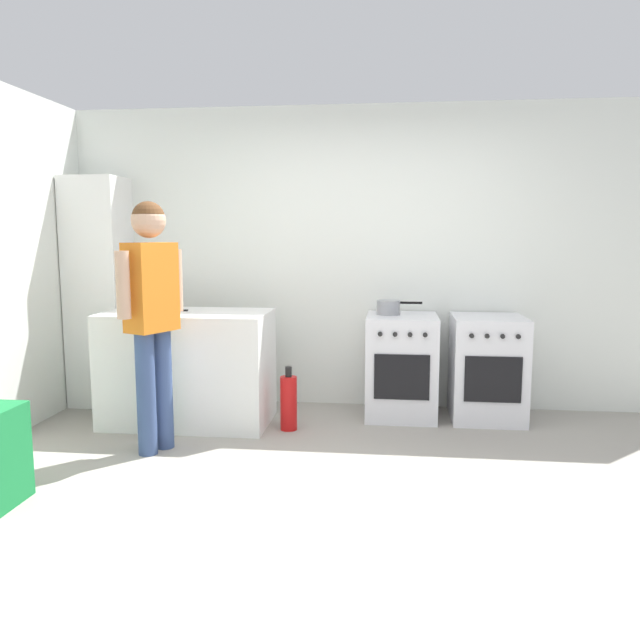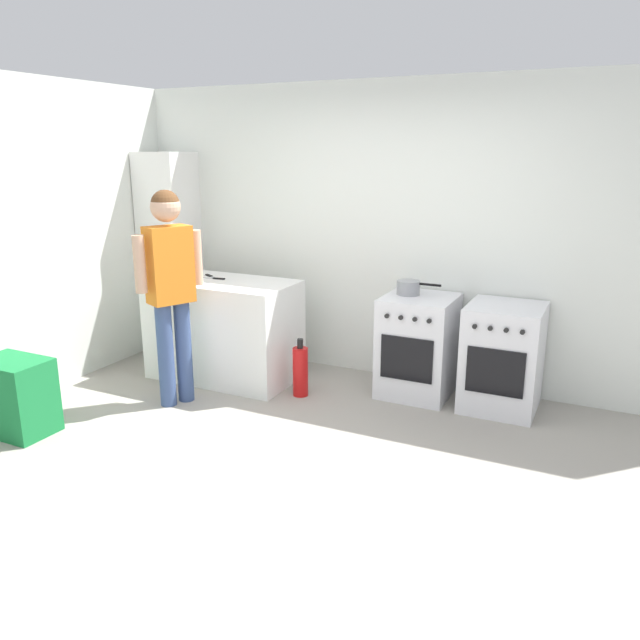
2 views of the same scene
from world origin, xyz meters
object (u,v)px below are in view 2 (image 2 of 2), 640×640
(pot, at_px, (409,288))
(recycling_crate_lower, at_px, (18,414))
(oven_left, at_px, (418,346))
(knife_carving, at_px, (209,278))
(larder_cabinet, at_px, (170,254))
(fire_extinguisher, at_px, (300,371))
(knife_paring, at_px, (210,276))
(knife_utility, at_px, (186,275))
(recycling_crate_upper, at_px, (13,378))
(oven_right, at_px, (503,357))
(person, at_px, (170,278))

(pot, relative_size, recycling_crate_lower, 0.72)
(oven_left, xyz_separation_m, recycling_crate_lower, (-2.41, -2.02, -0.29))
(knife_carving, relative_size, larder_cabinet, 0.17)
(knife_carving, xyz_separation_m, recycling_crate_lower, (-0.56, -1.67, -0.76))
(knife_carving, relative_size, fire_extinguisher, 0.66)
(knife_paring, bearing_deg, knife_carving, -60.38)
(recycling_crate_lower, relative_size, larder_cabinet, 0.26)
(oven_left, distance_m, knife_carving, 1.95)
(knife_utility, bearing_deg, recycling_crate_lower, -99.29)
(oven_left, bearing_deg, fire_extinguisher, -151.22)
(recycling_crate_upper, bearing_deg, oven_right, 32.98)
(oven_left, relative_size, recycling_crate_lower, 1.63)
(pot, height_order, recycling_crate_upper, pot)
(person, bearing_deg, knife_carving, 101.33)
(oven_right, bearing_deg, person, -156.36)
(oven_left, height_order, knife_paring, knife_paring)
(recycling_crate_lower, height_order, recycling_crate_upper, recycling_crate_upper)
(pot, bearing_deg, recycling_crate_upper, -138.26)
(pot, distance_m, recycling_crate_lower, 3.18)
(recycling_crate_lower, xyz_separation_m, larder_cabinet, (-0.24, 2.12, 0.86))
(oven_left, xyz_separation_m, larder_cabinet, (-2.65, 0.10, 0.57))
(oven_right, distance_m, person, 2.71)
(fire_extinguisher, xyz_separation_m, recycling_crate_upper, (-1.54, -1.54, 0.20))
(knife_carving, bearing_deg, person, -78.67)
(pot, xyz_separation_m, knife_paring, (-1.79, -0.30, -0.00))
(oven_left, distance_m, knife_utility, 2.21)
(pot, height_order, fire_extinguisher, pot)
(knife_carving, height_order, fire_extinguisher, knife_carving)
(knife_carving, xyz_separation_m, fire_extinguisher, (0.99, -0.13, -0.69))
(oven_right, bearing_deg, knife_paring, -174.10)
(pot, bearing_deg, recycling_crate_lower, -138.26)
(oven_right, height_order, knife_paring, knife_paring)
(larder_cabinet, bearing_deg, pot, -1.53)
(knife_utility, distance_m, larder_cabinet, 0.68)
(fire_extinguisher, bearing_deg, oven_left, 28.78)
(recycling_crate_upper, bearing_deg, person, 54.04)
(oven_left, xyz_separation_m, knife_carving, (-1.86, -0.35, 0.48))
(fire_extinguisher, bearing_deg, knife_carving, 172.45)
(knife_carving, bearing_deg, knife_paring, 119.62)
(fire_extinguisher, height_order, recycling_crate_lower, fire_extinguisher)
(larder_cabinet, bearing_deg, fire_extinguisher, -18.05)
(pot, height_order, knife_carving, pot)
(pot, distance_m, knife_carving, 1.79)
(fire_extinguisher, bearing_deg, knife_paring, 168.53)
(fire_extinguisher, xyz_separation_m, recycling_crate_lower, (-1.54, -1.54, -0.08))
(pot, bearing_deg, larder_cabinet, 178.47)
(larder_cabinet, bearing_deg, recycling_crate_lower, -83.63)
(oven_right, xyz_separation_m, fire_extinguisher, (-1.57, -0.48, -0.21))
(fire_extinguisher, relative_size, larder_cabinet, 0.25)
(oven_right, distance_m, fire_extinguisher, 1.65)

